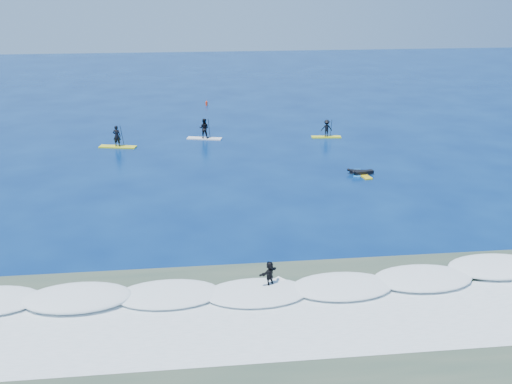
{
  "coord_description": "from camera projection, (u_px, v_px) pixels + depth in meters",
  "views": [
    {
      "loc": [
        -5.54,
        -33.08,
        13.62
      ],
      "look_at": [
        -1.73,
        1.08,
        0.6
      ],
      "focal_mm": 40.0,
      "sensor_mm": 36.0,
      "label": 1
    }
  ],
  "objects": [
    {
      "name": "ground",
      "position": [
        285.0,
        206.0,
        36.15
      ],
      "size": [
        160.0,
        160.0,
        0.0
      ],
      "primitive_type": "plane",
      "color": "#041B4B",
      "rests_on": "ground"
    },
    {
      "name": "shallow_water",
      "position": [
        339.0,
        335.0,
        23.13
      ],
      "size": [
        90.0,
        13.0,
        0.01
      ],
      "primitive_type": "cube",
      "color": "#334537",
      "rests_on": "ground"
    },
    {
      "name": "breaking_wave",
      "position": [
        318.0,
        285.0,
        26.85
      ],
      "size": [
        40.0,
        6.0,
        0.3
      ],
      "primitive_type": "cube",
      "color": "white",
      "rests_on": "ground"
    },
    {
      "name": "whitewater",
      "position": [
        333.0,
        321.0,
        24.07
      ],
      "size": [
        34.0,
        5.0,
        0.02
      ],
      "primitive_type": "cube",
      "color": "silver",
      "rests_on": "ground"
    },
    {
      "name": "sup_paddler_left",
      "position": [
        117.0,
        140.0,
        48.27
      ],
      "size": [
        3.23,
        1.43,
        2.2
      ],
      "rotation": [
        0.0,
        0.0,
        -0.21
      ],
      "color": "yellow",
      "rests_on": "ground"
    },
    {
      "name": "sup_paddler_center",
      "position": [
        204.0,
        130.0,
        50.69
      ],
      "size": [
        3.18,
        1.49,
        2.16
      ],
      "rotation": [
        0.0,
        0.0,
        -0.24
      ],
      "color": "silver",
      "rests_on": "ground"
    },
    {
      "name": "sup_paddler_right",
      "position": [
        327.0,
        130.0,
        51.21
      ],
      "size": [
        2.71,
        0.9,
        1.87
      ],
      "rotation": [
        0.0,
        0.0,
        -0.09
      ],
      "color": "#CFD216",
      "rests_on": "ground"
    },
    {
      "name": "prone_paddler_near",
      "position": [
        363.0,
        173.0,
        41.62
      ],
      "size": [
        1.67,
        2.17,
        0.44
      ],
      "rotation": [
        0.0,
        0.0,
        1.77
      ],
      "color": "gold",
      "rests_on": "ground"
    },
    {
      "name": "prone_paddler_far",
      "position": [
        357.0,
        172.0,
        41.89
      ],
      "size": [
        1.48,
        1.94,
        0.39
      ],
      "rotation": [
        0.0,
        0.0,
        1.28
      ],
      "color": "blue",
      "rests_on": "ground"
    },
    {
      "name": "wave_surfer",
      "position": [
        270.0,
        275.0,
        26.21
      ],
      "size": [
        1.68,
        1.51,
        1.29
      ],
      "rotation": [
        0.0,
        0.0,
        0.69
      ],
      "color": "white",
      "rests_on": "breaking_wave"
    },
    {
      "name": "marker_buoy",
      "position": [
        207.0,
        103.0,
        64.16
      ],
      "size": [
        0.26,
        0.26,
        0.62
      ],
      "rotation": [
        0.0,
        0.0,
        -0.01
      ],
      "color": "red",
      "rests_on": "ground"
    }
  ]
}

